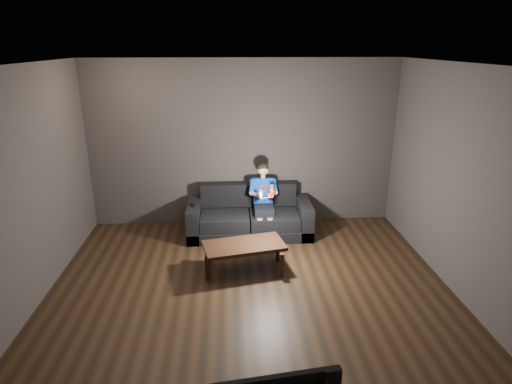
{
  "coord_description": "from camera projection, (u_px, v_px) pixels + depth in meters",
  "views": [
    {
      "loc": [
        -0.22,
        -4.33,
        2.91
      ],
      "look_at": [
        0.15,
        1.55,
        0.85
      ],
      "focal_mm": 30.0,
      "sensor_mm": 36.0,
      "label": 1
    }
  ],
  "objects": [
    {
      "name": "back_wall",
      "position": [
        243.0,
        144.0,
        6.96
      ],
      "size": [
        5.0,
        0.04,
        2.7
      ],
      "primitive_type": "cube",
      "color": "#413B37",
      "rests_on": "ground"
    },
    {
      "name": "nunchuk_white",
      "position": [
        261.0,
        194.0,
        6.22
      ],
      "size": [
        0.06,
        0.09,
        0.14
      ],
      "color": "white",
      "rests_on": "child"
    },
    {
      "name": "sofa",
      "position": [
        249.0,
        219.0,
        6.84
      ],
      "size": [
        1.94,
        0.84,
        0.75
      ],
      "color": "black",
      "rests_on": "floor"
    },
    {
      "name": "wii_remote_black",
      "position": [
        193.0,
        204.0,
        6.62
      ],
      "size": [
        0.04,
        0.15,
        0.03
      ],
      "color": "black",
      "rests_on": "sofa"
    },
    {
      "name": "front_wall",
      "position": [
        276.0,
        356.0,
        2.25
      ],
      "size": [
        5.0,
        0.04,
        2.7
      ],
      "primitive_type": "cube",
      "color": "#413B37",
      "rests_on": "ground"
    },
    {
      "name": "left_wall",
      "position": [
        12.0,
        201.0,
        4.46
      ],
      "size": [
        0.04,
        5.0,
        2.7
      ],
      "primitive_type": "cube",
      "color": "#413B37",
      "rests_on": "ground"
    },
    {
      "name": "right_wall",
      "position": [
        475.0,
        191.0,
        4.75
      ],
      "size": [
        0.04,
        5.0,
        2.7
      ],
      "primitive_type": "cube",
      "color": "#413B37",
      "rests_on": "ground"
    },
    {
      "name": "coffee_table",
      "position": [
        244.0,
        247.0,
        5.69
      ],
      "size": [
        1.15,
        0.74,
        0.39
      ],
      "color": "black",
      "rests_on": "floor"
    },
    {
      "name": "child",
      "position": [
        263.0,
        195.0,
        6.67
      ],
      "size": [
        0.45,
        0.55,
        1.09
      ],
      "color": "black",
      "rests_on": "sofa"
    },
    {
      "name": "floor",
      "position": [
        252.0,
        303.0,
        5.05
      ],
      "size": [
        5.0,
        5.0,
        0.0
      ],
      "primitive_type": "plane",
      "color": "black",
      "rests_on": "ground"
    },
    {
      "name": "wii_remote_red",
      "position": [
        272.0,
        191.0,
        6.21
      ],
      "size": [
        0.05,
        0.07,
        0.2
      ],
      "color": "red",
      "rests_on": "child"
    },
    {
      "name": "ceiling",
      "position": [
        251.0,
        66.0,
        4.16
      ],
      "size": [
        5.0,
        5.0,
        0.02
      ],
      "primitive_type": "cube",
      "color": "silver",
      "rests_on": "back_wall"
    }
  ]
}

